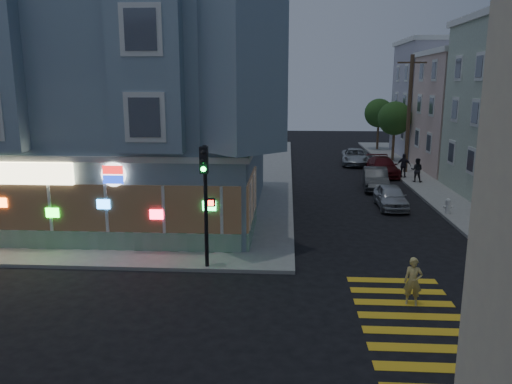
# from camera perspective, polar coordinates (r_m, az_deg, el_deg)

# --- Properties ---
(ground) EXTENTS (120.00, 120.00, 0.00)m
(ground) POSITION_cam_1_polar(r_m,az_deg,el_deg) (17.36, -5.56, -11.60)
(ground) COLOR black
(ground) RESTS_ON ground
(sidewalk_nw) EXTENTS (33.00, 42.00, 0.15)m
(sidewalk_nw) POSITION_cam_1_polar(r_m,az_deg,el_deg) (42.47, -18.79, 2.26)
(sidewalk_nw) COLOR gray
(sidewalk_nw) RESTS_ON ground
(corner_building) EXTENTS (14.60, 14.60, 11.40)m
(corner_building) POSITION_cam_1_polar(r_m,az_deg,el_deg) (28.03, -14.54, 9.48)
(corner_building) COLOR gray
(corner_building) RESTS_ON sidewalk_nw
(row_house_c) EXTENTS (12.00, 8.60, 9.00)m
(row_house_c) POSITION_cam_1_polar(r_m,az_deg,el_deg) (44.08, 26.38, 7.98)
(row_house_c) COLOR #C6A799
(row_house_c) RESTS_ON sidewalk_ne
(row_house_d) EXTENTS (12.00, 8.60, 10.50)m
(row_house_d) POSITION_cam_1_polar(r_m,az_deg,el_deg) (52.46, 22.70, 9.63)
(row_house_d) COLOR #ACA7B8
(row_house_d) RESTS_ON sidewalk_ne
(utility_pole) EXTENTS (2.20, 0.30, 9.00)m
(utility_pole) POSITION_cam_1_polar(r_m,az_deg,el_deg) (40.81, 17.08, 8.67)
(utility_pole) COLOR #4C3826
(utility_pole) RESTS_ON sidewalk_ne
(street_tree_near) EXTENTS (3.00, 3.00, 5.30)m
(street_tree_near) POSITION_cam_1_polar(r_m,az_deg,el_deg) (46.75, 15.57, 8.10)
(street_tree_near) COLOR #4C3826
(street_tree_near) RESTS_ON sidewalk_ne
(street_tree_far) EXTENTS (3.00, 3.00, 5.30)m
(street_tree_far) POSITION_cam_1_polar(r_m,az_deg,el_deg) (54.59, 13.87, 8.74)
(street_tree_far) COLOR #4C3826
(street_tree_far) RESTS_ON sidewalk_ne
(running_child) EXTENTS (0.65, 0.50, 1.58)m
(running_child) POSITION_cam_1_polar(r_m,az_deg,el_deg) (17.05, 17.51, -9.73)
(running_child) COLOR tan
(running_child) RESTS_ON ground
(pedestrian_a) EXTENTS (0.99, 0.88, 1.69)m
(pedestrian_a) POSITION_cam_1_polar(r_m,az_deg,el_deg) (37.18, 17.90, 2.40)
(pedestrian_a) COLOR black
(pedestrian_a) RESTS_ON sidewalk_ne
(pedestrian_b) EXTENTS (1.12, 0.79, 1.77)m
(pedestrian_b) POSITION_cam_1_polar(r_m,az_deg,el_deg) (38.67, 16.54, 2.91)
(pedestrian_b) COLOR #23222A
(pedestrian_b) RESTS_ON sidewalk_ne
(parked_car_a) EXTENTS (1.60, 3.92, 1.33)m
(parked_car_a) POSITION_cam_1_polar(r_m,az_deg,el_deg) (29.59, 15.15, -0.51)
(parked_car_a) COLOR #B5B9BE
(parked_car_a) RESTS_ON ground
(parked_car_b) EXTENTS (1.93, 4.49, 1.44)m
(parked_car_b) POSITION_cam_1_polar(r_m,az_deg,el_deg) (34.59, 13.48, 1.49)
(parked_car_b) COLOR #343739
(parked_car_b) RESTS_ON ground
(parked_car_c) EXTENTS (2.11, 4.92, 1.41)m
(parked_car_c) POSITION_cam_1_polar(r_m,az_deg,el_deg) (39.88, 14.25, 2.84)
(parked_car_c) COLOR #561318
(parked_car_c) RESTS_ON ground
(parked_car_d) EXTENTS (2.73, 5.19, 1.39)m
(parked_car_d) POSITION_cam_1_polar(r_m,az_deg,el_deg) (44.74, 11.27, 3.97)
(parked_car_d) COLOR #A7ADB2
(parked_car_d) RESTS_ON ground
(traffic_signal) EXTENTS (0.54, 0.52, 4.66)m
(traffic_signal) POSITION_cam_1_polar(r_m,az_deg,el_deg) (18.47, -5.81, 0.63)
(traffic_signal) COLOR black
(traffic_signal) RESTS_ON sidewalk_nw
(fire_hydrant) EXTENTS (0.48, 0.28, 0.84)m
(fire_hydrant) POSITION_cam_1_polar(r_m,az_deg,el_deg) (28.71, 21.08, -1.46)
(fire_hydrant) COLOR white
(fire_hydrant) RESTS_ON sidewalk_ne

